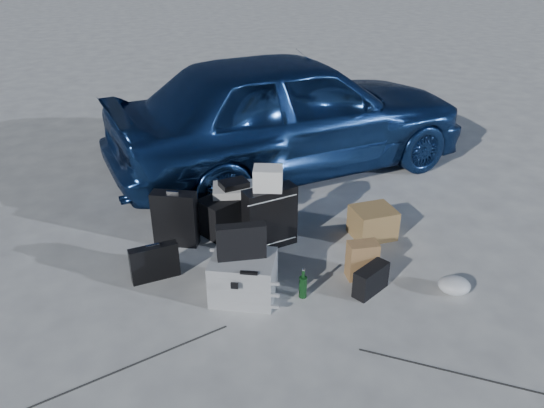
% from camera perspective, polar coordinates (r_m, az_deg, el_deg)
% --- Properties ---
extents(ground, '(60.00, 60.00, 0.00)m').
position_cam_1_polar(ground, '(4.58, 2.75, -9.83)').
color(ground, silver).
rests_on(ground, ground).
extents(car, '(4.75, 2.59, 1.53)m').
position_cam_1_polar(car, '(6.65, 2.00, 9.84)').
color(car, navy).
rests_on(car, ground).
extents(pelican_case, '(0.65, 0.60, 0.38)m').
position_cam_1_polar(pelican_case, '(4.47, -3.10, -7.89)').
color(pelican_case, '#939597').
rests_on(pelican_case, ground).
extents(laptop_bag, '(0.41, 0.14, 0.30)m').
position_cam_1_polar(laptop_bag, '(4.30, -3.33, -4.06)').
color(laptop_bag, black).
rests_on(laptop_bag, pelican_case).
extents(briefcase, '(0.43, 0.16, 0.33)m').
position_cam_1_polar(briefcase, '(4.80, -12.52, -6.17)').
color(briefcase, black).
rests_on(briefcase, ground).
extents(suitcase_left, '(0.45, 0.31, 0.56)m').
position_cam_1_polar(suitcase_left, '(5.22, -10.37, -1.58)').
color(suitcase_left, black).
rests_on(suitcase_left, ground).
extents(suitcase_right, '(0.54, 0.30, 0.62)m').
position_cam_1_polar(suitcase_right, '(5.10, -0.23, -1.46)').
color(suitcase_right, black).
rests_on(suitcase_right, ground).
extents(white_carton, '(0.32, 0.29, 0.21)m').
position_cam_1_polar(white_carton, '(4.91, -0.44, 2.77)').
color(white_carton, silver).
rests_on(white_carton, suitcase_right).
extents(duffel_bag, '(0.83, 0.66, 0.38)m').
position_cam_1_polar(duffel_bag, '(5.50, -3.98, -0.64)').
color(duffel_bag, black).
rests_on(duffel_bag, ground).
extents(flat_box_white, '(0.49, 0.41, 0.08)m').
position_cam_1_polar(flat_box_white, '(5.40, -4.03, 1.56)').
color(flat_box_white, silver).
rests_on(flat_box_white, duffel_bag).
extents(flat_box_black, '(0.31, 0.25, 0.06)m').
position_cam_1_polar(flat_box_black, '(5.37, -4.12, 2.17)').
color(flat_box_black, black).
rests_on(flat_box_black, flat_box_white).
extents(kraft_bag, '(0.27, 0.18, 0.35)m').
position_cam_1_polar(kraft_bag, '(4.77, 9.66, -5.96)').
color(kraft_bag, olive).
rests_on(kraft_bag, ground).
extents(cardboard_box, '(0.42, 0.38, 0.30)m').
position_cam_1_polar(cardboard_box, '(5.43, 10.78, -1.97)').
color(cardboard_box, olive).
rests_on(cardboard_box, ground).
extents(plastic_bag, '(0.34, 0.32, 0.15)m').
position_cam_1_polar(plastic_bag, '(4.83, 19.01, -8.27)').
color(plastic_bag, silver).
rests_on(plastic_bag, ground).
extents(messenger_bag, '(0.37, 0.29, 0.25)m').
position_cam_1_polar(messenger_bag, '(4.63, 10.59, -7.99)').
color(messenger_bag, black).
rests_on(messenger_bag, ground).
extents(green_bottle, '(0.08, 0.08, 0.27)m').
position_cam_1_polar(green_bottle, '(4.49, 3.36, -8.54)').
color(green_bottle, black).
rests_on(green_bottle, ground).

